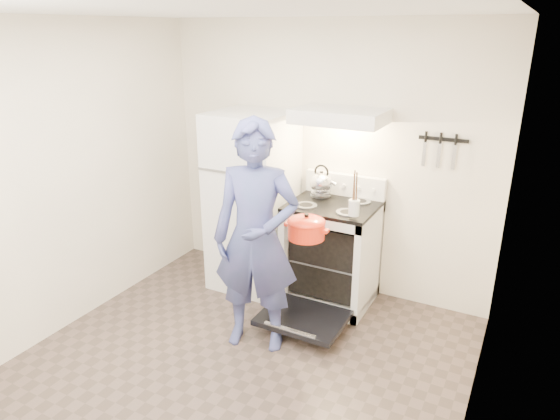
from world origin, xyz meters
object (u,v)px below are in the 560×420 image
object	(u,v)px
tea_kettle	(321,181)
person	(256,238)
dutch_oven	(306,230)
stove_body	(331,255)
refrigerator	(253,202)

from	to	relation	value
tea_kettle	person	distance (m)	1.03
tea_kettle	dutch_oven	distance (m)	0.78
dutch_oven	person	bearing A→B (deg)	-136.16
tea_kettle	person	world-z (taller)	person
stove_body	person	bearing A→B (deg)	-106.39
tea_kettle	dutch_oven	world-z (taller)	tea_kettle
person	dutch_oven	size ratio (longest dim) A/B	5.02
refrigerator	stove_body	world-z (taller)	refrigerator
refrigerator	dutch_oven	size ratio (longest dim) A/B	4.69
tea_kettle	dutch_oven	size ratio (longest dim) A/B	0.85
refrigerator	dutch_oven	bearing A→B (deg)	-35.37
person	dutch_oven	bearing A→B (deg)	27.76
refrigerator	tea_kettle	bearing A→B (deg)	12.50
dutch_oven	tea_kettle	bearing A→B (deg)	104.88
stove_body	dutch_oven	distance (m)	0.78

